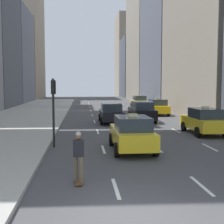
{
  "coord_description": "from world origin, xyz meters",
  "views": [
    {
      "loc": [
        -1.22,
        -7.57,
        3.28
      ],
      "look_at": [
        0.48,
        10.52,
        1.69
      ],
      "focal_mm": 50.0,
      "sensor_mm": 36.0,
      "label": 1
    }
  ],
  "objects_px": {
    "taxi_third": "(139,102)",
    "sedan_silver_behind": "(142,111)",
    "skateboarder": "(79,155)",
    "traffic_light_pole": "(53,101)",
    "taxi_lead": "(157,107)",
    "taxi_second": "(204,121)",
    "sedan_black_near": "(111,113)",
    "taxi_fourth": "(132,133)"
  },
  "relations": [
    {
      "from": "taxi_second",
      "to": "taxi_fourth",
      "type": "relative_size",
      "value": 1.0
    },
    {
      "from": "taxi_third",
      "to": "sedan_black_near",
      "type": "height_order",
      "value": "taxi_third"
    },
    {
      "from": "skateboarder",
      "to": "traffic_light_pole",
      "type": "xyz_separation_m",
      "value": [
        -1.37,
        6.25,
        1.45
      ]
    },
    {
      "from": "taxi_lead",
      "to": "taxi_third",
      "type": "xyz_separation_m",
      "value": [
        0.0,
        10.85,
        0.0
      ]
    },
    {
      "from": "taxi_third",
      "to": "sedan_silver_behind",
      "type": "relative_size",
      "value": 0.9
    },
    {
      "from": "taxi_third",
      "to": "taxi_second",
      "type": "bearing_deg",
      "value": -90.0
    },
    {
      "from": "taxi_lead",
      "to": "taxi_second",
      "type": "xyz_separation_m",
      "value": [
        0.0,
        -13.09,
        0.0
      ]
    },
    {
      "from": "taxi_third",
      "to": "traffic_light_pole",
      "type": "xyz_separation_m",
      "value": [
        -9.55,
        -27.41,
        1.53
      ]
    },
    {
      "from": "taxi_lead",
      "to": "skateboarder",
      "type": "xyz_separation_m",
      "value": [
        -8.18,
        -22.81,
        0.08
      ]
    },
    {
      "from": "taxi_second",
      "to": "traffic_light_pole",
      "type": "relative_size",
      "value": 1.22
    },
    {
      "from": "taxi_lead",
      "to": "taxi_second",
      "type": "relative_size",
      "value": 1.0
    },
    {
      "from": "taxi_second",
      "to": "skateboarder",
      "type": "distance_m",
      "value": 12.7
    },
    {
      "from": "taxi_lead",
      "to": "sedan_black_near",
      "type": "bearing_deg",
      "value": -130.53
    },
    {
      "from": "taxi_lead",
      "to": "taxi_second",
      "type": "height_order",
      "value": "same"
    },
    {
      "from": "taxi_third",
      "to": "sedan_silver_behind",
      "type": "bearing_deg",
      "value": -99.55
    },
    {
      "from": "taxi_lead",
      "to": "taxi_third",
      "type": "distance_m",
      "value": 10.85
    },
    {
      "from": "sedan_black_near",
      "to": "taxi_second",
      "type": "bearing_deg",
      "value": -49.44
    },
    {
      "from": "sedan_black_near",
      "to": "skateboarder",
      "type": "bearing_deg",
      "value": -99.0
    },
    {
      "from": "taxi_third",
      "to": "sedan_black_near",
      "type": "xyz_separation_m",
      "value": [
        -5.6,
        -17.4,
        -0.01
      ]
    },
    {
      "from": "taxi_second",
      "to": "taxi_fourth",
      "type": "height_order",
      "value": "same"
    },
    {
      "from": "taxi_third",
      "to": "sedan_black_near",
      "type": "relative_size",
      "value": 0.98
    },
    {
      "from": "taxi_second",
      "to": "taxi_lead",
      "type": "bearing_deg",
      "value": 90.0
    },
    {
      "from": "sedan_silver_behind",
      "to": "skateboarder",
      "type": "distance_m",
      "value": 17.85
    },
    {
      "from": "taxi_second",
      "to": "skateboarder",
      "type": "relative_size",
      "value": 2.52
    },
    {
      "from": "taxi_lead",
      "to": "taxi_second",
      "type": "bearing_deg",
      "value": -90.0
    },
    {
      "from": "taxi_second",
      "to": "taxi_third",
      "type": "xyz_separation_m",
      "value": [
        0.0,
        23.94,
        0.0
      ]
    },
    {
      "from": "traffic_light_pole",
      "to": "skateboarder",
      "type": "bearing_deg",
      "value": -77.6
    },
    {
      "from": "taxi_fourth",
      "to": "skateboarder",
      "type": "bearing_deg",
      "value": -117.59
    },
    {
      "from": "taxi_third",
      "to": "taxi_fourth",
      "type": "distance_m",
      "value": 29.27
    },
    {
      "from": "taxi_second",
      "to": "taxi_third",
      "type": "relative_size",
      "value": 1.0
    },
    {
      "from": "sedan_silver_behind",
      "to": "traffic_light_pole",
      "type": "xyz_separation_m",
      "value": [
        -6.75,
        -10.77,
        1.49
      ]
    },
    {
      "from": "taxi_third",
      "to": "skateboarder",
      "type": "relative_size",
      "value": 2.52
    },
    {
      "from": "sedan_silver_behind",
      "to": "traffic_light_pole",
      "type": "relative_size",
      "value": 1.36
    },
    {
      "from": "taxi_second",
      "to": "skateboarder",
      "type": "xyz_separation_m",
      "value": [
        -8.18,
        -9.72,
        0.08
      ]
    },
    {
      "from": "taxi_lead",
      "to": "traffic_light_pole",
      "type": "xyz_separation_m",
      "value": [
        -9.55,
        -16.56,
        1.53
      ]
    },
    {
      "from": "taxi_second",
      "to": "taxi_third",
      "type": "bearing_deg",
      "value": 90.0
    },
    {
      "from": "taxi_third",
      "to": "sedan_silver_behind",
      "type": "distance_m",
      "value": 16.87
    },
    {
      "from": "taxi_lead",
      "to": "taxi_fourth",
      "type": "relative_size",
      "value": 1.0
    },
    {
      "from": "taxi_third",
      "to": "sedan_black_near",
      "type": "distance_m",
      "value": 18.28
    },
    {
      "from": "taxi_second",
      "to": "traffic_light_pole",
      "type": "xyz_separation_m",
      "value": [
        -9.55,
        -3.47,
        1.53
      ]
    },
    {
      "from": "taxi_fourth",
      "to": "skateboarder",
      "type": "xyz_separation_m",
      "value": [
        -2.58,
        -4.93,
        0.08
      ]
    },
    {
      "from": "taxi_third",
      "to": "taxi_fourth",
      "type": "bearing_deg",
      "value": -101.03
    }
  ]
}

